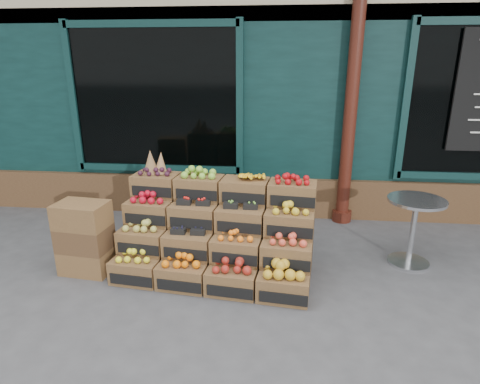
# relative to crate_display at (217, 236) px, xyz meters

# --- Properties ---
(ground) EXTENTS (60.00, 60.00, 0.00)m
(ground) POSITION_rel_crate_display_xyz_m (0.43, -0.41, -0.41)
(ground) COLOR #404043
(ground) RESTS_ON ground
(shop_facade) EXTENTS (12.00, 6.24, 4.80)m
(shop_facade) POSITION_rel_crate_display_xyz_m (0.43, 4.70, 1.99)
(shop_facade) COLOR black
(shop_facade) RESTS_ON ground
(crate_display) EXTENTS (2.22, 1.26, 1.33)m
(crate_display) POSITION_rel_crate_display_xyz_m (0.00, 0.00, 0.00)
(crate_display) COLOR brown
(crate_display) RESTS_ON ground
(spare_crates) EXTENTS (0.59, 0.44, 0.82)m
(spare_crates) POSITION_rel_crate_display_xyz_m (-1.47, -0.20, 0.00)
(spare_crates) COLOR brown
(spare_crates) RESTS_ON ground
(bistro_table) EXTENTS (0.64, 0.64, 0.81)m
(bistro_table) POSITION_rel_crate_display_xyz_m (2.24, 0.36, 0.10)
(bistro_table) COLOR silver
(bistro_table) RESTS_ON ground
(shopkeeper) EXTENTS (0.85, 0.69, 2.04)m
(shopkeeper) POSITION_rel_crate_display_xyz_m (-0.86, 2.53, 0.61)
(shopkeeper) COLOR #1E6B34
(shopkeeper) RESTS_ON ground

